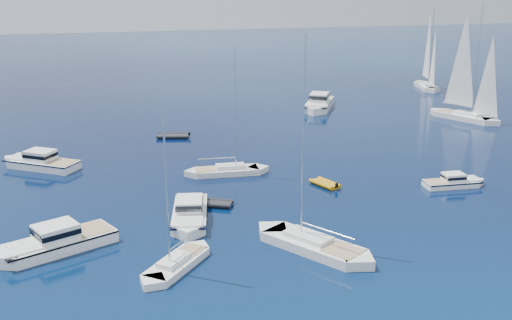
{
  "coord_description": "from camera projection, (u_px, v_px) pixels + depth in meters",
  "views": [
    {
      "loc": [
        -14.95,
        -34.04,
        20.69
      ],
      "look_at": [
        0.21,
        24.82,
        2.2
      ],
      "focal_mm": 43.32,
      "sensor_mm": 36.0,
      "label": 1
    }
  ],
  "objects": [
    {
      "name": "sailboat_fore",
      "position": [
        176.0,
        268.0,
        45.14
      ],
      "size": [
        7.14,
        7.95,
        12.5
      ],
      "primitive_type": null,
      "rotation": [
        0.0,
        0.0,
        2.45
      ],
      "color": "white",
      "rests_on": "ground"
    },
    {
      "name": "sailboat_centre",
      "position": [
        227.0,
        174.0,
        66.15
      ],
      "size": [
        9.73,
        3.04,
        14.11
      ],
      "primitive_type": null,
      "rotation": [
        0.0,
        0.0,
        4.66
      ],
      "color": "silver",
      "rests_on": "ground"
    },
    {
      "name": "tender_yellow",
      "position": [
        325.0,
        186.0,
        62.51
      ],
      "size": [
        3.01,
        3.83,
        0.95
      ],
      "primitive_type": null,
      "rotation": [
        0.0,
        0.0,
        0.38
      ],
      "color": "#C5880B",
      "rests_on": "ground"
    },
    {
      "name": "motor_cruiser_centre",
      "position": [
        55.0,
        251.0,
        47.87
      ],
      "size": [
        10.78,
        7.33,
        2.73
      ],
      "primitive_type": null,
      "rotation": [
        0.0,
        0.0,
        2.01
      ],
      "color": "white",
      "rests_on": "ground"
    },
    {
      "name": "sailboat_sails_r",
      "position": [
        464.0,
        119.0,
        90.77
      ],
      "size": [
        8.14,
        12.04,
        17.53
      ],
      "primitive_type": null,
      "rotation": [
        0.0,
        0.0,
        3.61
      ],
      "color": "white",
      "rests_on": "ground"
    },
    {
      "name": "motor_cruiser_far_r",
      "position": [
        454.0,
        186.0,
        62.32
      ],
      "size": [
        6.91,
        2.47,
        1.79
      ],
      "primitive_type": null,
      "rotation": [
        0.0,
        0.0,
        4.65
      ],
      "color": "white",
      "rests_on": "ground"
    },
    {
      "name": "tender_grey_near",
      "position": [
        214.0,
        206.0,
        57.18
      ],
      "size": [
        4.11,
        3.34,
        0.95
      ],
      "primitive_type": null,
      "rotation": [
        0.0,
        0.0,
        4.27
      ],
      "color": "black",
      "rests_on": "ground"
    },
    {
      "name": "tender_grey_far",
      "position": [
        173.0,
        138.0,
        80.76
      ],
      "size": [
        4.78,
        3.27,
        0.95
      ],
      "primitive_type": null,
      "rotation": [
        0.0,
        0.0,
        1.34
      ],
      "color": "black",
      "rests_on": "ground"
    },
    {
      "name": "sailboat_sails_far",
      "position": [
        426.0,
        88.0,
        115.04
      ],
      "size": [
        5.09,
        10.95,
        15.59
      ],
      "primitive_type": null,
      "rotation": [
        0.0,
        0.0,
        2.91
      ],
      "color": "silver",
      "rests_on": "ground"
    },
    {
      "name": "motor_cruiser_far_l",
      "position": [
        40.0,
        168.0,
        68.27
      ],
      "size": [
        9.84,
        8.05,
        2.59
      ],
      "primitive_type": null,
      "rotation": [
        0.0,
        0.0,
        0.97
      ],
      "color": "white",
      "rests_on": "ground"
    },
    {
      "name": "motor_cruiser_distant",
      "position": [
        319.0,
        109.0,
        97.99
      ],
      "size": [
        8.8,
        12.15,
        3.11
      ],
      "primitive_type": null,
      "rotation": [
        0.0,
        0.0,
        2.65
      ],
      "color": "white",
      "rests_on": "ground"
    },
    {
      "name": "ground",
      "position": [
        346.0,
        297.0,
        41.12
      ],
      "size": [
        400.0,
        400.0,
        0.0
      ],
      "primitive_type": "plane",
      "color": "navy",
      "rests_on": "ground"
    },
    {
      "name": "sailboat_mid_r",
      "position": [
        313.0,
        249.0,
        48.13
      ],
      "size": [
        9.02,
        11.4,
        17.17
      ],
      "primitive_type": null,
      "rotation": [
        0.0,
        0.0,
        0.59
      ],
      "color": "silver",
      "rests_on": "ground"
    },
    {
      "name": "motor_cruiser_left",
      "position": [
        190.0,
        221.0,
        53.68
      ],
      "size": [
        4.71,
        10.03,
        2.53
      ],
      "primitive_type": null,
      "rotation": [
        0.0,
        0.0,
        2.95
      ],
      "color": "white",
      "rests_on": "ground"
    }
  ]
}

